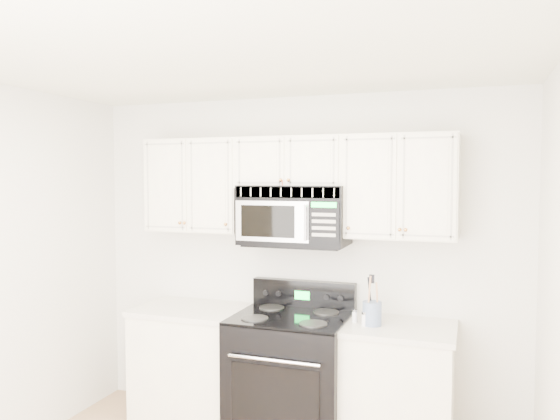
% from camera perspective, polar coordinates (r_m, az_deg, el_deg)
% --- Properties ---
extents(room, '(3.51, 3.51, 2.61)m').
position_cam_1_polar(room, '(2.82, -9.01, -10.15)').
color(room, '#A1735C').
rests_on(room, ground).
extents(base_cabinet_left, '(0.86, 0.65, 0.92)m').
position_cam_1_polar(base_cabinet_left, '(4.64, -9.12, -15.92)').
color(base_cabinet_left, white).
rests_on(base_cabinet_left, ground).
extents(base_cabinet_right, '(0.86, 0.65, 0.92)m').
position_cam_1_polar(base_cabinet_right, '(4.17, 11.67, -18.25)').
color(base_cabinet_right, white).
rests_on(base_cabinet_right, ground).
extents(range, '(0.84, 0.76, 1.14)m').
position_cam_1_polar(range, '(4.26, 1.20, -16.83)').
color(range, black).
rests_on(range, ground).
extents(upper_cabinets, '(2.44, 0.37, 0.75)m').
position_cam_1_polar(upper_cabinets, '(4.20, 1.30, 3.05)').
color(upper_cabinets, white).
rests_on(upper_cabinets, ground).
extents(microwave, '(0.81, 0.46, 0.45)m').
position_cam_1_polar(microwave, '(4.16, 1.52, -0.51)').
color(microwave, black).
rests_on(microwave, ground).
extents(utensil_crock, '(0.13, 0.13, 0.36)m').
position_cam_1_polar(utensil_crock, '(3.95, 9.59, -10.54)').
color(utensil_crock, slate).
rests_on(utensil_crock, base_cabinet_right).
extents(shaker_salt, '(0.04, 0.04, 0.09)m').
position_cam_1_polar(shaker_salt, '(4.02, 7.81, -10.91)').
color(shaker_salt, silver).
rests_on(shaker_salt, base_cabinet_right).
extents(shaker_pepper, '(0.04, 0.04, 0.10)m').
position_cam_1_polar(shaker_pepper, '(3.94, 8.82, -11.17)').
color(shaker_pepper, silver).
rests_on(shaker_pepper, base_cabinet_right).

